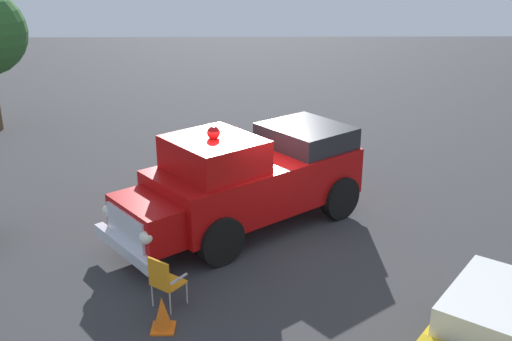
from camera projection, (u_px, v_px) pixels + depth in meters
name	position (u px, v px, depth m)	size (l,w,h in m)	color
ground_plane	(256.00, 231.00, 13.82)	(60.00, 60.00, 0.00)	#333335
vintage_fire_truck	(248.00, 178.00, 13.66)	(6.01, 5.40, 2.59)	black
lawn_chair_by_car	(164.00, 279.00, 10.74)	(0.69, 0.69, 1.02)	#B7BABF
traffic_cone	(162.00, 314.00, 10.23)	(0.40, 0.40, 0.64)	orange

